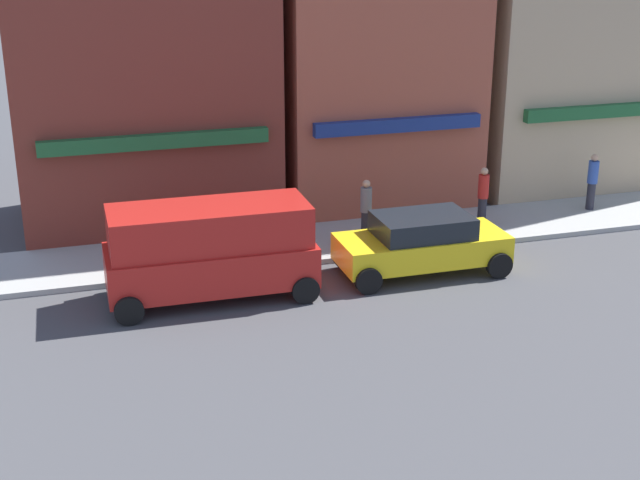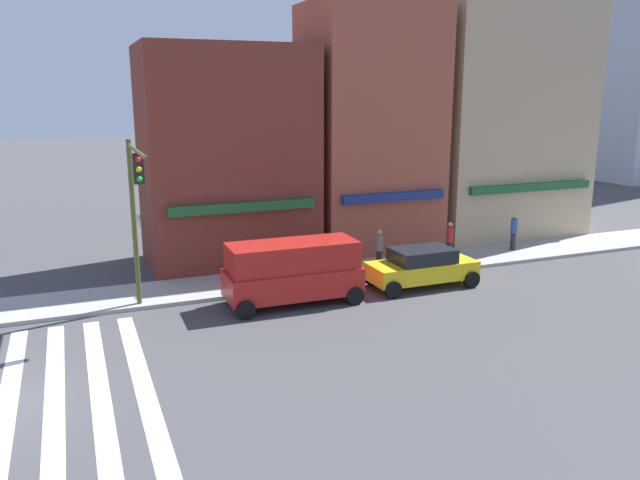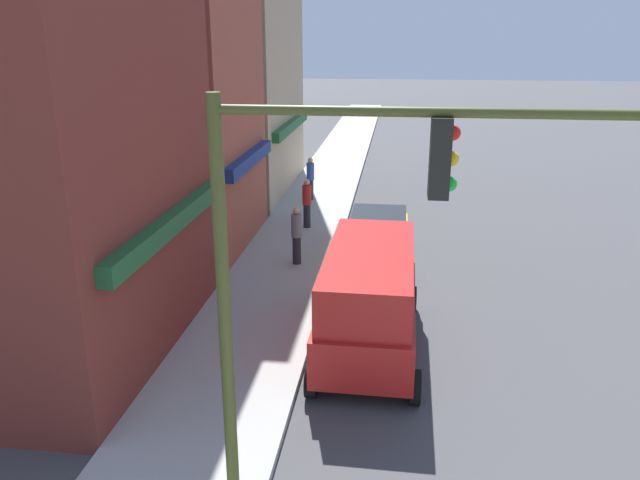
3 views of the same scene
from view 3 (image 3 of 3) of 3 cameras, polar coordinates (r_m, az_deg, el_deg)
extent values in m
cube|color=maroon|center=(14.18, -24.21, 8.95)|extent=(7.40, 5.00, 9.70)
cube|color=#1E592D|center=(13.41, -13.43, 1.48)|extent=(6.29, 0.30, 0.40)
cube|color=#9E4C38|center=(20.50, -14.21, 15.33)|extent=(6.13, 5.00, 11.79)
cube|color=navy|center=(20.05, -6.42, 7.35)|extent=(5.21, 0.30, 0.40)
cube|color=tan|center=(28.01, -8.42, 19.47)|extent=(8.65, 5.00, 14.87)
cube|color=#1E592D|center=(27.69, -2.61, 10.45)|extent=(7.35, 0.30, 0.40)
cylinder|color=#474C1E|center=(8.49, -8.67, -7.79)|extent=(0.18, 0.18, 6.12)
cylinder|color=#474C1E|center=(7.38, 9.23, 11.46)|extent=(0.12, 4.89, 0.12)
cube|color=black|center=(7.47, 10.91, 7.37)|extent=(0.32, 0.24, 0.95)
sphere|color=red|center=(7.43, 12.06, 9.55)|extent=(0.18, 0.18, 0.18)
sphere|color=#EAAD14|center=(7.48, 11.91, 7.28)|extent=(0.18, 0.18, 0.18)
sphere|color=green|center=(7.54, 11.76, 5.05)|extent=(0.18, 0.18, 0.18)
cube|color=#B21E19|center=(14.01, 4.49, -6.78)|extent=(5.03, 2.07, 1.00)
cube|color=#B21E19|center=(13.62, 4.59, -2.97)|extent=(4.77, 1.90, 1.00)
cylinder|color=black|center=(12.48, -0.78, -12.69)|extent=(0.68, 0.22, 0.68)
cylinder|color=black|center=(12.40, 8.66, -13.14)|extent=(0.68, 0.22, 0.68)
cylinder|color=black|center=(16.19, 1.27, -5.10)|extent=(0.68, 0.22, 0.68)
cylinder|color=black|center=(16.12, 8.39, -5.40)|extent=(0.68, 0.22, 0.68)
cube|color=yellow|center=(19.21, 5.31, -0.23)|extent=(4.41, 1.81, 0.70)
cube|color=black|center=(19.02, 5.37, 1.55)|extent=(2.43, 1.66, 0.55)
cylinder|color=black|center=(17.69, 2.15, -3.02)|extent=(0.68, 0.22, 0.68)
cylinder|color=black|center=(17.64, 7.99, -3.26)|extent=(0.68, 0.22, 0.68)
cylinder|color=black|center=(21.06, 3.02, 0.49)|extent=(0.68, 0.22, 0.68)
cylinder|color=black|center=(21.02, 7.92, 0.30)|extent=(0.68, 0.22, 0.68)
cylinder|color=#23232D|center=(18.82, -2.14, -0.93)|extent=(0.26, 0.26, 0.85)
cylinder|color=slate|center=(18.58, -2.16, 1.33)|extent=(0.32, 0.32, 0.70)
sphere|color=tan|center=(18.45, -2.18, 2.70)|extent=(0.22, 0.22, 0.22)
cylinder|color=#23232D|center=(26.25, -0.88, 4.64)|extent=(0.26, 0.26, 0.85)
cylinder|color=#2D4C9E|center=(26.08, -0.89, 6.29)|extent=(0.32, 0.32, 0.70)
sphere|color=tan|center=(25.99, -0.89, 7.28)|extent=(0.22, 0.22, 0.22)
cylinder|color=#23232D|center=(22.39, -1.20, 2.23)|extent=(0.26, 0.26, 0.85)
cylinder|color=red|center=(22.18, -1.21, 4.15)|extent=(0.32, 0.32, 0.70)
sphere|color=tan|center=(22.08, -1.22, 5.31)|extent=(0.22, 0.22, 0.22)
camera|label=1|loc=(21.72, 73.90, 10.71)|focal=50.00mm
camera|label=2|loc=(21.11, 83.74, 4.68)|focal=35.00mm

